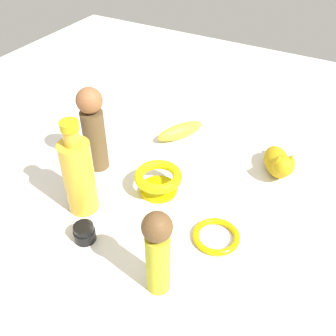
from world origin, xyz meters
The scene contains 9 objects.
ground centered at (0.00, 0.00, 0.00)m, with size 2.00×2.00×0.00m, color silver.
person_figure_adult centered at (-0.23, -0.11, 0.10)m, with size 0.06×0.06×0.19m.
bowl centered at (0.00, 0.03, 0.04)m, with size 0.12×0.12×0.06m.
person_figure_child centered at (0.01, 0.22, 0.12)m, with size 0.07×0.07×0.23m.
bottle_tall centered at (-0.13, 0.15, 0.10)m, with size 0.07×0.07×0.24m.
bangle centered at (-0.07, -0.16, 0.01)m, with size 0.10×0.10×0.01m, color #DEB007.
cat_figurine centered at (0.21, -0.21, 0.04)m, with size 0.14×0.11×0.09m.
banana centered at (0.23, 0.09, 0.02)m, with size 0.15×0.04×0.04m, color gold.
nail_polish_jar centered at (-0.21, 0.09, 0.02)m, with size 0.05×0.05×0.04m.
Camera 1 is at (-0.61, -0.34, 0.65)m, focal length 41.38 mm.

